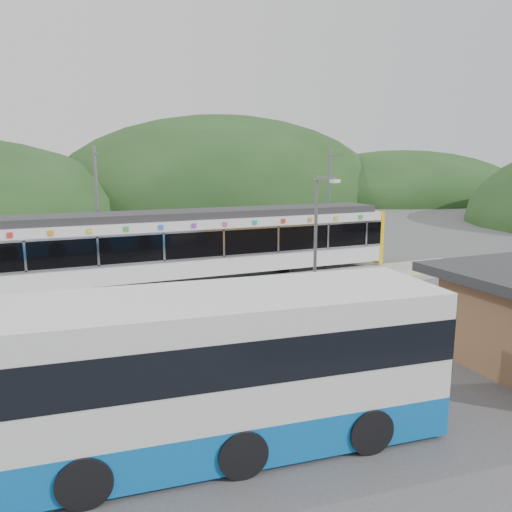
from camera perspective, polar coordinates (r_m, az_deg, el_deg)
name	(u,v)px	position (r m, az deg, el deg)	size (l,w,h in m)	color
ground	(291,307)	(21.84, 4.03, -5.82)	(120.00, 120.00, 0.00)	#4C4C4F
hills	(345,271)	(29.31, 10.12, -1.66)	(146.00, 149.00, 26.00)	#1E3D19
platform	(261,286)	(24.68, 0.54, -3.48)	(26.00, 3.20, 0.30)	#9E9E99
yellow_line	(272,289)	(23.49, 1.82, -3.83)	(26.00, 0.10, 0.01)	yellow
train	(206,243)	(26.10, -5.79, 1.54)	(20.44, 3.01, 3.74)	black
catenary_mast_west	(98,211)	(27.41, -17.62, 4.88)	(0.18, 1.80, 7.00)	slate
catenary_mast_east	(329,203)	(31.94, 8.34, 6.04)	(0.18, 1.80, 7.00)	slate
bus	(157,381)	(11.07, -11.28, -13.84)	(12.83, 4.15, 3.44)	blue
lamp_post	(317,240)	(18.13, 7.00, 1.81)	(0.39, 1.05, 5.73)	slate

